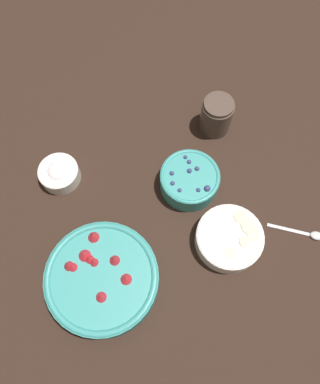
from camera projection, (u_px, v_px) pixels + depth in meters
The scene contains 7 objects.
ground_plane at pixel (153, 227), 0.94m from camera, with size 4.00×4.00×0.00m, color black.
bowl_strawberries at pixel (102, 278), 0.85m from camera, with size 0.26×0.26×0.09m.
bowl_blueberries at pixel (189, 180), 0.95m from camera, with size 0.15×0.15×0.07m.
bowl_bananas at pixel (229, 238), 0.90m from camera, with size 0.16×0.16×0.05m.
bowl_cream at pixel (59, 173), 0.97m from camera, with size 0.10×0.10×0.05m.
jar_chocolate at pixel (216, 116), 1.00m from camera, with size 0.09×0.09×0.11m.
spoon at pixel (306, 233), 0.93m from camera, with size 0.12×0.09×0.01m.
Camera 1 is at (0.08, 0.27, 0.90)m, focal length 35.00 mm.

